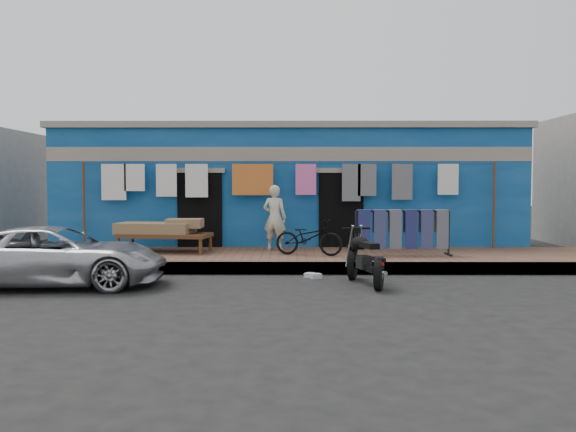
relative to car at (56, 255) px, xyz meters
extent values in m
plane|color=black|center=(4.08, -0.10, -0.55)|extent=(80.00, 80.00, 0.00)
cube|color=brown|center=(4.08, 2.90, -0.43)|extent=(28.00, 3.00, 0.25)
cube|color=gray|center=(4.08, 1.45, -0.43)|extent=(28.00, 0.10, 0.25)
cube|color=navy|center=(4.08, 6.90, 1.05)|extent=(12.00, 5.00, 3.20)
cube|color=#9E9384|center=(4.08, 4.46, 2.00)|extent=(12.00, 0.14, 0.35)
cube|color=#9E9384|center=(4.08, 6.90, 2.73)|extent=(12.20, 5.20, 0.16)
cube|color=black|center=(1.88, 4.38, 0.50)|extent=(1.10, 0.10, 2.10)
cube|color=black|center=(5.38, 4.38, 0.50)|extent=(1.10, 0.10, 2.10)
cylinder|color=brown|center=(-0.92, 4.15, 0.75)|extent=(0.06, 0.06, 2.10)
cylinder|color=brown|center=(9.08, 4.15, 0.75)|extent=(0.06, 0.06, 2.10)
cylinder|color=black|center=(4.08, 4.15, 1.75)|extent=(10.00, 0.01, 0.01)
cube|color=silver|center=(-0.18, 4.15, 1.31)|extent=(0.60, 0.02, 0.88)
cube|color=silver|center=(0.33, 4.15, 1.42)|extent=(0.50, 0.02, 0.66)
cube|color=silver|center=(1.11, 4.15, 1.35)|extent=(0.50, 0.02, 0.79)
cube|color=silver|center=(1.84, 4.15, 1.34)|extent=(0.55, 0.02, 0.81)
cube|color=#CC4C26|center=(3.21, 4.15, 1.37)|extent=(1.00, 0.02, 0.76)
cube|color=pink|center=(4.51, 4.15, 1.37)|extent=(0.50, 0.02, 0.75)
cube|color=slate|center=(5.61, 4.15, 1.30)|extent=(0.45, 0.02, 0.91)
cube|color=slate|center=(6.00, 4.15, 1.36)|extent=(0.45, 0.02, 0.78)
cube|color=slate|center=(6.85, 4.15, 1.32)|extent=(0.50, 0.02, 0.87)
cube|color=silver|center=(7.96, 4.15, 1.38)|extent=(0.50, 0.02, 0.75)
imported|color=#BABABF|center=(0.00, 0.00, 0.00)|extent=(4.04, 2.09, 1.10)
imported|color=beige|center=(3.76, 3.65, 0.47)|extent=(0.64, 0.51, 1.54)
imported|color=black|center=(4.54, 2.62, 0.18)|extent=(1.58, 0.95, 0.97)
cube|color=silver|center=(4.62, 0.95, -0.51)|extent=(0.25, 0.22, 0.09)
cube|color=silver|center=(5.32, 0.94, -0.52)|extent=(0.17, 0.17, 0.07)
cube|color=silver|center=(4.51, 1.10, -0.51)|extent=(0.24, 0.25, 0.08)
camera|label=1|loc=(4.16, -10.67, 1.26)|focal=38.00mm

